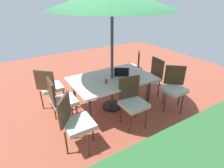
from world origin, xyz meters
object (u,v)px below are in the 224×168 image
chair_southeast (50,86)px  chair_northeast (75,121)px  cup (106,81)px  chair_southwest (133,66)px  chair_north (132,100)px  chair_northwest (174,86)px  chair_west (152,76)px  laptop (121,73)px  dining_table (112,80)px  chair_east (61,99)px

chair_southeast → chair_northeast: (-0.03, 1.47, 0.00)m
chair_southeast → cup: (-0.96, 0.88, 0.24)m
chair_northeast → cup: bearing=-20.2°
chair_southwest → chair_north: bearing=1.2°
chair_southwest → chair_southeast: (2.36, 0.03, 0.00)m
chair_northwest → chair_southeast: (2.38, -1.44, 0.00)m
chair_north → chair_northwest: same height
chair_southwest → cup: bearing=-18.0°
chair_north → chair_northeast: size_ratio=1.00×
chair_north → chair_west: same height
chair_southwest → chair_west: same height
cup → chair_north: bearing=115.1°
chair_west → laptop: bearing=-85.4°
chair_northwest → cup: chair_northwest is taller
chair_northwest → chair_northeast: bearing=-137.0°
chair_north → cup: chair_north is taller
dining_table → laptop: (-0.25, -0.01, 0.10)m
chair_northwest → chair_southwest: bearing=133.2°
chair_southwest → chair_southeast: bearing=-50.2°
dining_table → cup: cup is taller
dining_table → chair_north: 0.73m
laptop → chair_northwest: bearing=174.8°
chair_southwest → chair_west: 0.79m
chair_east → chair_northwest: 2.46m
dining_table → chair_east: (1.15, -0.03, -0.15)m
chair_north → chair_southeast: bearing=137.3°
chair_southwest → chair_west: (0.01, 0.79, 0.00)m
chair_west → laptop: size_ratio=2.44×
chair_southeast → cup: chair_southeast is taller
chair_north → chair_northwest: (-1.16, 0.01, 0.00)m
dining_table → cup: bearing=33.4°
cup → chair_northeast: bearing=32.7°
dining_table → chair_north: (-0.03, 0.72, -0.15)m
chair_north → laptop: size_ratio=2.44×
chair_east → chair_northeast: size_ratio=1.00×
dining_table → cup: (0.24, 0.16, 0.09)m
chair_west → chair_northeast: bearing=-66.0°
chair_southwest → chair_southeast: 2.36m
chair_northeast → laptop: bearing=-24.8°
chair_west → laptop: (0.91, -0.04, 0.25)m
chair_northeast → chair_southwest: bearing=-20.0°
dining_table → chair_northeast: (1.16, 0.75, -0.15)m
chair_west → cup: bearing=-78.0°
cup → chair_southwest: bearing=-147.0°
dining_table → laptop: size_ratio=4.43×
chair_north → chair_southeast: same height
dining_table → chair_west: 1.17m
dining_table → cup: size_ratio=22.12×
chair_southeast → chair_northwest: bearing=-167.1°
chair_east → laptop: size_ratio=2.44×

